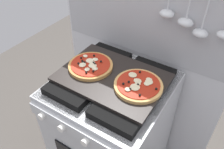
{
  "coord_description": "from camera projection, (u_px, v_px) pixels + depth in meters",
  "views": [
    {
      "loc": [
        0.49,
        -0.77,
        1.69
      ],
      "look_at": [
        0.0,
        0.0,
        0.93
      ],
      "focal_mm": 37.32,
      "sensor_mm": 36.0,
      "label": 1
    }
  ],
  "objects": [
    {
      "name": "kitchen_backsplash",
      "position": [
        141.0,
        63.0,
        1.49
      ],
      "size": [
        1.1,
        0.09,
        1.55
      ],
      "color": "silver",
      "rests_on": "ground_plane"
    },
    {
      "name": "stove",
      "position": [
        112.0,
        131.0,
        1.5
      ],
      "size": [
        0.6,
        0.64,
        0.9
      ],
      "color": "#B7BABF",
      "rests_on": "ground_plane"
    },
    {
      "name": "baking_tray",
      "position": [
        112.0,
        77.0,
        1.2
      ],
      "size": [
        0.54,
        0.38,
        0.02
      ],
      "primitive_type": "cube",
      "color": "black",
      "rests_on": "stove"
    },
    {
      "name": "pizza_left",
      "position": [
        91.0,
        65.0,
        1.25
      ],
      "size": [
        0.24,
        0.24,
        0.03
      ],
      "color": "#C18947",
      "rests_on": "baking_tray"
    },
    {
      "name": "pizza_right",
      "position": [
        138.0,
        85.0,
        1.13
      ],
      "size": [
        0.24,
        0.24,
        0.03
      ],
      "color": "tan",
      "rests_on": "baking_tray"
    }
  ]
}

